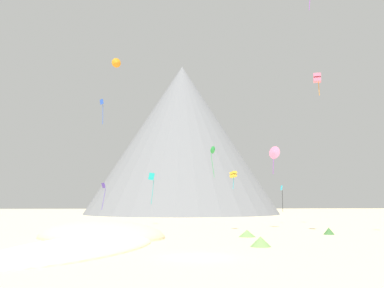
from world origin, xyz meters
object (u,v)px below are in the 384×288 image
(bush_ridge_crest, at_px, (247,233))
(rock_massif, at_px, (184,142))
(kite_pink_low, at_px, (274,153))
(kite_teal_low, at_px, (152,181))
(kite_indigo_low, at_px, (104,190))
(bush_low_patch, at_px, (261,242))
(bush_near_right, at_px, (329,231))
(kite_orange_mid, at_px, (117,63))
(kite_blue_mid, at_px, (102,106))
(kite_green_low, at_px, (213,151))
(kite_gold_low, at_px, (233,175))
(kite_rainbow_mid, at_px, (317,78))
(kite_cyan_low, at_px, (282,194))

(bush_ridge_crest, height_order, rock_massif, rock_massif)
(kite_pink_low, distance_m, kite_teal_low, 23.80)
(kite_teal_low, relative_size, kite_indigo_low, 1.17)
(bush_low_patch, xyz_separation_m, bush_near_right, (12.06, 14.14, -0.03))
(kite_pink_low, bearing_deg, kite_orange_mid, -106.21)
(bush_low_patch, bearing_deg, kite_orange_mid, 135.21)
(kite_orange_mid, xyz_separation_m, kite_teal_low, (4.31, 24.21, -14.45))
(bush_low_patch, bearing_deg, kite_blue_mid, 120.24)
(bush_ridge_crest, xyz_separation_m, kite_orange_mid, (-16.26, 4.12, 21.93))
(kite_green_low, bearing_deg, kite_gold_low, -134.00)
(bush_ridge_crest, bearing_deg, kite_pink_low, 63.71)
(bush_low_patch, relative_size, kite_orange_mid, 1.50)
(bush_low_patch, relative_size, kite_pink_low, 0.45)
(bush_low_patch, xyz_separation_m, bush_ridge_crest, (0.91, 11.11, -0.06))
(kite_pink_low, bearing_deg, kite_blue_mid, -145.80)
(kite_gold_low, bearing_deg, kite_green_low, -126.79)
(bush_ridge_crest, distance_m, kite_blue_mid, 36.35)
(rock_massif, distance_m, kite_gold_low, 81.85)
(kite_pink_low, bearing_deg, kite_rainbow_mid, -22.84)
(kite_cyan_low, relative_size, kite_indigo_low, 1.02)
(rock_massif, distance_m, kite_pink_low, 78.78)
(kite_green_low, xyz_separation_m, kite_indigo_low, (-19.99, 1.85, -7.09))
(kite_blue_mid, relative_size, kite_green_low, 0.77)
(bush_low_patch, xyz_separation_m, kite_pink_low, (8.37, 26.22, 11.27))
(bush_low_patch, distance_m, kite_cyan_low, 45.18)
(kite_rainbow_mid, height_order, kite_teal_low, kite_rainbow_mid)
(bush_low_patch, relative_size, rock_massif, 0.02)
(bush_low_patch, xyz_separation_m, kite_teal_low, (-11.04, 39.45, 7.42))
(kite_green_low, bearing_deg, kite_teal_low, 126.33)
(bush_low_patch, distance_m, kite_indigo_low, 45.24)
(kite_pink_low, relative_size, kite_cyan_low, 0.88)
(kite_green_low, bearing_deg, rock_massif, 43.39)
(bush_near_right, xyz_separation_m, kite_teal_low, (-23.09, 25.31, 7.45))
(kite_pink_low, relative_size, kite_teal_low, 0.77)
(rock_massif, distance_m, kite_indigo_low, 67.97)
(bush_ridge_crest, height_order, kite_pink_low, kite_pink_low)
(kite_rainbow_mid, height_order, kite_cyan_low, kite_rainbow_mid)
(bush_ridge_crest, relative_size, kite_rainbow_mid, 0.67)
(rock_massif, height_order, kite_blue_mid, rock_massif)
(bush_near_right, relative_size, kite_gold_low, 0.53)
(kite_rainbow_mid, distance_m, kite_green_low, 26.67)
(kite_cyan_low, bearing_deg, kite_teal_low, 130.52)
(kite_teal_low, bearing_deg, bush_low_patch, 155.45)
(bush_ridge_crest, distance_m, kite_gold_low, 14.27)
(bush_near_right, height_order, kite_teal_low, kite_teal_low)
(rock_massif, height_order, kite_cyan_low, rock_massif)
(kite_pink_low, bearing_deg, kite_teal_low, -165.33)
(bush_near_right, xyz_separation_m, kite_rainbow_mid, (-0.21, 1.54, 20.49))
(rock_massif, distance_m, kite_green_low, 65.87)
(bush_low_patch, relative_size, bush_near_right, 1.41)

